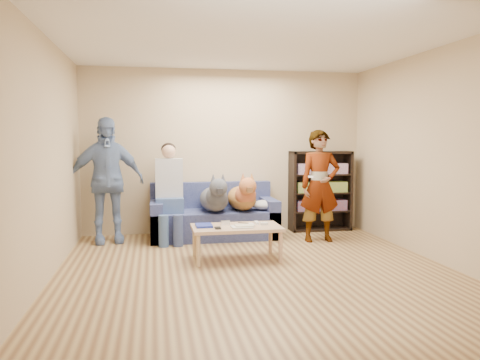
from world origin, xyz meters
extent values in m
plane|color=brown|center=(0.00, 0.00, 0.00)|extent=(5.00, 5.00, 0.00)
plane|color=white|center=(0.00, 0.00, 2.60)|extent=(5.00, 5.00, 0.00)
plane|color=tan|center=(0.00, 2.50, 1.30)|extent=(4.50, 0.00, 4.50)
plane|color=tan|center=(0.00, -2.50, 1.30)|extent=(4.50, 0.00, 4.50)
plane|color=tan|center=(-2.25, 0.00, 1.30)|extent=(0.00, 5.00, 5.00)
plane|color=tan|center=(2.25, 0.00, 1.30)|extent=(0.00, 5.00, 5.00)
ellipsoid|color=#AFAFB4|center=(0.52, 1.92, 0.50)|extent=(0.42, 0.35, 0.14)
imported|color=gray|center=(1.25, 1.52, 0.82)|extent=(0.60, 0.40, 1.63)
imported|color=#778DBE|center=(-1.82, 1.99, 0.91)|extent=(1.12, 0.63, 1.81)
cube|color=white|center=(1.05, 1.32, 0.97)|extent=(0.07, 0.12, 0.03)
cube|color=navy|center=(-0.54, 0.75, 0.43)|extent=(0.20, 0.26, 0.03)
cube|color=beige|center=(-0.09, 0.60, 0.43)|extent=(0.26, 0.20, 0.02)
cube|color=beige|center=(-0.06, 0.62, 0.44)|extent=(0.22, 0.17, 0.01)
cube|color=silver|center=(-0.26, 0.82, 0.45)|extent=(0.11, 0.06, 0.05)
cube|color=white|center=(0.14, 0.80, 0.43)|extent=(0.04, 0.13, 0.03)
cube|color=silver|center=(0.22, 0.72, 0.43)|extent=(0.09, 0.06, 0.03)
cylinder|color=silver|center=(0.06, 0.68, 0.43)|extent=(0.07, 0.07, 0.02)
cylinder|color=white|center=(0.06, 0.76, 0.43)|extent=(0.07, 0.07, 0.02)
cylinder|color=#C15E1B|center=(-0.16, 0.54, 0.42)|extent=(0.13, 0.06, 0.01)
cylinder|color=black|center=(-0.02, 0.88, 0.42)|extent=(0.13, 0.08, 0.01)
cube|color=black|center=(-0.39, 0.58, 0.43)|extent=(0.07, 0.12, 0.02)
cube|color=#515B93|center=(-0.25, 2.05, 0.21)|extent=(1.90, 0.85, 0.42)
cube|color=#515B93|center=(-0.25, 2.38, 0.62)|extent=(1.90, 0.18, 0.40)
cube|color=#515B93|center=(-1.11, 2.05, 0.29)|extent=(0.18, 0.85, 0.58)
cube|color=#515B93|center=(0.61, 2.05, 0.29)|extent=(0.18, 0.85, 0.58)
cube|color=#455899|center=(-0.92, 1.97, 0.53)|extent=(0.40, 0.38, 0.22)
cylinder|color=#3F5C8A|center=(-1.02, 1.55, 0.21)|extent=(0.14, 0.14, 0.47)
cylinder|color=#394C7E|center=(-0.82, 1.55, 0.21)|extent=(0.14, 0.14, 0.47)
cube|color=#B5B6BA|center=(-0.92, 2.07, 0.92)|extent=(0.40, 0.24, 0.58)
sphere|color=tan|center=(-0.92, 2.07, 1.32)|extent=(0.21, 0.21, 0.21)
ellipsoid|color=black|center=(-0.92, 2.10, 1.35)|extent=(0.22, 0.22, 0.19)
ellipsoid|color=#52535D|center=(-0.26, 1.94, 0.60)|extent=(0.42, 0.87, 0.36)
sphere|color=#4A4B54|center=(-0.26, 1.62, 0.68)|extent=(0.31, 0.31, 0.31)
sphere|color=#484C51|center=(-0.26, 1.44, 0.83)|extent=(0.25, 0.25, 0.25)
cube|color=black|center=(-0.26, 1.32, 0.79)|extent=(0.08, 0.12, 0.07)
cone|color=#4B4C55|center=(-0.33, 1.47, 0.96)|extent=(0.08, 0.08, 0.12)
cone|color=#484951|center=(-0.19, 1.47, 0.96)|extent=(0.08, 0.08, 0.12)
cylinder|color=#4D5157|center=(-0.26, 2.37, 0.56)|extent=(0.05, 0.28, 0.17)
ellipsoid|color=#A67832|center=(0.17, 2.00, 0.60)|extent=(0.41, 0.86, 0.36)
sphere|color=#BE653A|center=(0.17, 1.70, 0.68)|extent=(0.31, 0.31, 0.31)
sphere|color=#C6653C|center=(0.17, 1.54, 0.83)|extent=(0.25, 0.25, 0.25)
cube|color=brown|center=(0.17, 1.43, 0.79)|extent=(0.08, 0.12, 0.07)
cone|color=#B66937|center=(0.11, 1.56, 0.96)|extent=(0.08, 0.08, 0.12)
cone|color=#BA8339|center=(0.24, 1.56, 0.96)|extent=(0.08, 0.08, 0.12)
cylinder|color=#B58237|center=(0.17, 2.39, 0.56)|extent=(0.05, 0.28, 0.17)
cube|color=tan|center=(-0.14, 0.70, 0.40)|extent=(1.10, 0.60, 0.04)
cylinder|color=tan|center=(-0.64, 0.45, 0.19)|extent=(0.05, 0.05, 0.38)
cylinder|color=tan|center=(0.36, 0.45, 0.19)|extent=(0.05, 0.05, 0.38)
cylinder|color=tan|center=(-0.64, 0.95, 0.19)|extent=(0.05, 0.05, 0.38)
cylinder|color=tan|center=(0.36, 0.95, 0.19)|extent=(0.05, 0.05, 0.38)
cube|color=black|center=(1.07, 2.32, 0.65)|extent=(0.04, 0.34, 1.30)
cube|color=black|center=(2.03, 2.32, 0.65)|extent=(0.04, 0.34, 1.30)
cube|color=black|center=(1.55, 2.32, 1.28)|extent=(1.00, 0.34, 0.04)
cube|color=black|center=(1.55, 2.32, 0.02)|extent=(1.00, 0.34, 0.04)
cube|color=black|center=(1.55, 2.48, 0.65)|extent=(1.00, 0.02, 1.30)
cube|color=black|center=(1.55, 2.32, 0.32)|extent=(0.94, 0.32, 0.03)
cube|color=black|center=(1.55, 2.32, 0.62)|extent=(0.94, 0.32, 0.02)
cube|color=black|center=(1.55, 2.32, 0.92)|extent=(0.94, 0.32, 0.02)
cube|color=#B23333|center=(1.55, 2.30, 0.42)|extent=(0.84, 0.24, 0.17)
cube|color=gold|center=(1.55, 2.30, 0.72)|extent=(0.84, 0.24, 0.17)
cube|color=#994C99|center=(1.55, 2.30, 1.02)|extent=(0.84, 0.24, 0.17)
camera|label=1|loc=(-1.14, -4.94, 1.50)|focal=35.00mm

